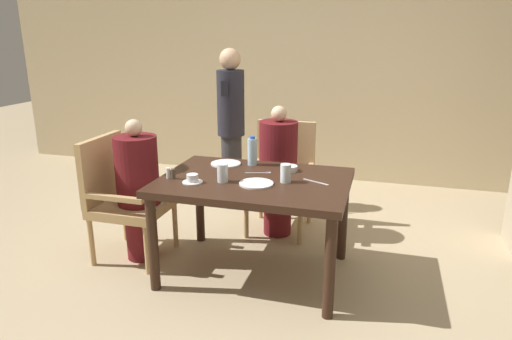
% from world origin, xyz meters
% --- Properties ---
extents(ground_plane, '(16.00, 16.00, 0.00)m').
position_xyz_m(ground_plane, '(0.00, 0.00, 0.00)').
color(ground_plane, tan).
extents(wall_back, '(8.00, 0.06, 2.80)m').
position_xyz_m(wall_back, '(0.00, 2.47, 1.40)').
color(wall_back, '#C6B289').
rests_on(wall_back, ground_plane).
extents(dining_table, '(1.30, 0.93, 0.73)m').
position_xyz_m(dining_table, '(0.00, 0.00, 0.64)').
color(dining_table, '#331E14').
rests_on(dining_table, ground_plane).
extents(chair_left_side, '(0.53, 0.53, 0.95)m').
position_xyz_m(chair_left_side, '(-1.06, 0.00, 0.51)').
color(chair_left_side, tan).
rests_on(chair_left_side, ground_plane).
extents(diner_in_left_chair, '(0.32, 0.32, 1.10)m').
position_xyz_m(diner_in_left_chair, '(-0.91, 0.00, 0.56)').
color(diner_in_left_chair, '#5B1419').
rests_on(diner_in_left_chair, ground_plane).
extents(chair_far_side, '(0.53, 0.53, 0.95)m').
position_xyz_m(chair_far_side, '(0.00, 0.87, 0.51)').
color(chair_far_side, tan).
rests_on(chair_far_side, ground_plane).
extents(diner_in_far_chair, '(0.32, 0.32, 1.13)m').
position_xyz_m(diner_in_far_chair, '(-0.00, 0.72, 0.58)').
color(diner_in_far_chair, '#5B1419').
rests_on(diner_in_far_chair, ground_plane).
extents(standing_host, '(0.27, 0.30, 1.56)m').
position_xyz_m(standing_host, '(-0.60, 1.27, 0.84)').
color(standing_host, '#2D2D33').
rests_on(standing_host, ground_plane).
extents(plate_main_left, '(0.23, 0.23, 0.01)m').
position_xyz_m(plate_main_left, '(-0.31, 0.29, 0.73)').
color(plate_main_left, white).
rests_on(plate_main_left, dining_table).
extents(plate_main_right, '(0.23, 0.23, 0.01)m').
position_xyz_m(plate_main_right, '(0.05, -0.11, 0.73)').
color(plate_main_right, white).
rests_on(plate_main_right, dining_table).
extents(teacup_with_saucer, '(0.14, 0.14, 0.06)m').
position_xyz_m(teacup_with_saucer, '(-0.38, -0.20, 0.75)').
color(teacup_with_saucer, white).
rests_on(teacup_with_saucer, dining_table).
extents(bowl_small, '(0.12, 0.12, 0.04)m').
position_xyz_m(bowl_small, '(0.20, 0.25, 0.75)').
color(bowl_small, white).
rests_on(bowl_small, dining_table).
extents(water_bottle, '(0.07, 0.07, 0.22)m').
position_xyz_m(water_bottle, '(-0.11, 0.33, 0.83)').
color(water_bottle, '#A3C6DB').
rests_on(water_bottle, dining_table).
extents(glass_tall_near, '(0.07, 0.07, 0.13)m').
position_xyz_m(glass_tall_near, '(-0.19, -0.12, 0.79)').
color(glass_tall_near, silver).
rests_on(glass_tall_near, dining_table).
extents(glass_tall_mid, '(0.07, 0.07, 0.13)m').
position_xyz_m(glass_tall_mid, '(0.22, -0.01, 0.79)').
color(glass_tall_mid, silver).
rests_on(glass_tall_mid, dining_table).
extents(salt_shaker, '(0.03, 0.03, 0.08)m').
position_xyz_m(salt_shaker, '(-0.57, -0.16, 0.76)').
color(salt_shaker, white).
rests_on(salt_shaker, dining_table).
extents(pepper_shaker, '(0.03, 0.03, 0.07)m').
position_xyz_m(pepper_shaker, '(-0.54, -0.16, 0.76)').
color(pepper_shaker, '#4C3D2D').
rests_on(pepper_shaker, dining_table).
extents(fork_beside_plate, '(0.18, 0.08, 0.00)m').
position_xyz_m(fork_beside_plate, '(0.01, 0.14, 0.73)').
color(fork_beside_plate, silver).
rests_on(fork_beside_plate, dining_table).
extents(knife_beside_plate, '(0.19, 0.10, 0.00)m').
position_xyz_m(knife_beside_plate, '(0.43, 0.04, 0.73)').
color(knife_beside_plate, silver).
rests_on(knife_beside_plate, dining_table).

